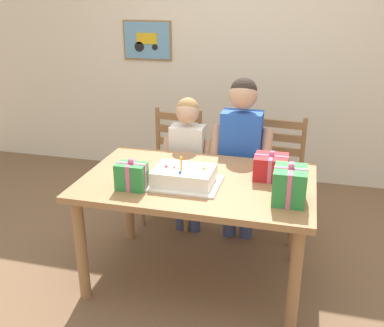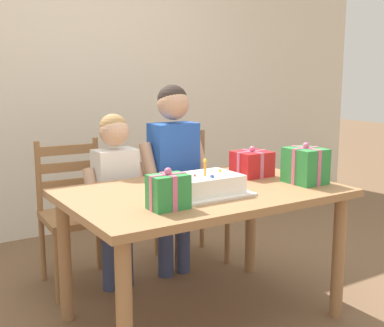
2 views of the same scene
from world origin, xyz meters
TOP-DOWN VIEW (x-y plane):
  - ground_plane at (0.00, 0.00)m, footprint 20.00×20.00m
  - back_wall at (-0.00, 1.93)m, footprint 6.40×0.11m
  - dining_table at (0.00, 0.00)m, footprint 1.45×0.92m
  - birthday_cake at (-0.06, -0.09)m, footprint 0.44×0.34m
  - gift_box_red_large at (0.44, 0.13)m, footprint 0.21×0.19m
  - gift_box_beside_cake at (0.57, -0.18)m, footprint 0.19×0.21m
  - gift_box_corner_small at (-0.35, -0.24)m, footprint 0.18×0.13m
  - chair_left at (-0.42, 0.83)m, footprint 0.44×0.44m
  - chair_right at (0.42, 0.83)m, footprint 0.46×0.46m
  - child_older at (0.18, 0.62)m, footprint 0.46×0.26m
  - child_younger at (-0.23, 0.62)m, footprint 0.40×0.23m

SIDE VIEW (x-z plane):
  - ground_plane at x=0.00m, z-range 0.00..0.00m
  - chair_left at x=-0.42m, z-range 0.01..0.93m
  - chair_right at x=0.42m, z-range 0.01..0.93m
  - dining_table at x=0.00m, z-range 0.27..1.01m
  - child_younger at x=-0.23m, z-range 0.12..1.22m
  - child_older at x=0.18m, z-range 0.14..1.41m
  - birthday_cake at x=-0.06m, z-range 0.69..0.88m
  - gift_box_red_large at x=0.44m, z-range 0.72..0.90m
  - gift_box_corner_small at x=-0.35m, z-range 0.72..0.91m
  - gift_box_beside_cake at x=0.57m, z-range 0.72..0.95m
  - back_wall at x=0.00m, z-range 0.00..2.60m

